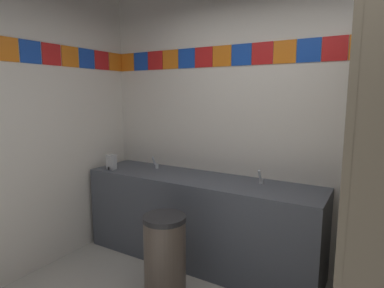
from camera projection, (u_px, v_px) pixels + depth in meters
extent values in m
cube|color=silver|center=(294.00, 118.00, 2.86)|extent=(4.02, 0.08, 2.85)
cube|color=orange|center=(127.00, 62.00, 3.69)|extent=(0.20, 0.01, 0.20)
cube|color=#1947B7|center=(141.00, 61.00, 3.59)|extent=(0.20, 0.01, 0.20)
cube|color=red|center=(155.00, 61.00, 3.49)|extent=(0.20, 0.01, 0.20)
cube|color=orange|center=(170.00, 59.00, 3.39)|extent=(0.20, 0.01, 0.20)
cube|color=#1947B7|center=(187.00, 58.00, 3.29)|extent=(0.20, 0.01, 0.20)
cube|color=red|center=(204.00, 57.00, 3.19)|extent=(0.20, 0.01, 0.20)
cube|color=orange|center=(222.00, 56.00, 3.08)|extent=(0.20, 0.01, 0.20)
cube|color=#1947B7|center=(241.00, 55.00, 2.98)|extent=(0.20, 0.01, 0.20)
cube|color=red|center=(262.00, 53.00, 2.88)|extent=(0.20, 0.01, 0.20)
cube|color=orange|center=(285.00, 52.00, 2.78)|extent=(0.20, 0.01, 0.20)
cube|color=#1947B7|center=(309.00, 50.00, 2.68)|extent=(0.20, 0.01, 0.20)
cube|color=red|center=(335.00, 49.00, 2.58)|extent=(0.20, 0.01, 0.20)
cube|color=orange|center=(363.00, 47.00, 2.48)|extent=(0.20, 0.01, 0.20)
cube|color=orange|center=(7.00, 49.00, 2.60)|extent=(0.01, 0.20, 0.20)
cube|color=#1947B7|center=(31.00, 52.00, 2.78)|extent=(0.01, 0.20, 0.20)
cube|color=red|center=(52.00, 54.00, 2.96)|extent=(0.01, 0.20, 0.20)
cube|color=orange|center=(70.00, 57.00, 3.13)|extent=(0.01, 0.20, 0.20)
cube|color=#1947B7|center=(87.00, 59.00, 3.31)|extent=(0.01, 0.20, 0.20)
cube|color=red|center=(102.00, 60.00, 3.48)|extent=(0.01, 0.20, 0.20)
cube|color=orange|center=(115.00, 62.00, 3.66)|extent=(0.01, 0.20, 0.20)
cube|color=#4C515B|center=(199.00, 219.00, 3.13)|extent=(2.33, 0.58, 0.84)
cube|color=#4C515B|center=(212.00, 176.00, 3.31)|extent=(2.33, 0.03, 0.08)
cylinder|color=white|center=(149.00, 176.00, 3.34)|extent=(0.34, 0.34, 0.10)
cylinder|color=white|center=(256.00, 194.00, 2.75)|extent=(0.34, 0.34, 0.10)
cylinder|color=silver|center=(157.00, 166.00, 3.45)|extent=(0.04, 0.04, 0.05)
cylinder|color=silver|center=(154.00, 161.00, 3.40)|extent=(0.02, 0.06, 0.09)
cylinder|color=silver|center=(261.00, 181.00, 2.86)|extent=(0.04, 0.04, 0.05)
cylinder|color=silver|center=(260.00, 174.00, 2.81)|extent=(0.02, 0.06, 0.09)
cube|color=#B7BABF|center=(111.00, 162.00, 3.40)|extent=(0.09, 0.07, 0.16)
cylinder|color=black|center=(108.00, 168.00, 3.37)|extent=(0.02, 0.02, 0.03)
cube|color=#726651|center=(355.00, 179.00, 1.99)|extent=(0.04, 1.41, 2.22)
cylinder|color=silver|center=(350.00, 191.00, 1.38)|extent=(0.02, 0.02, 0.10)
cylinder|color=brown|center=(165.00, 260.00, 2.54)|extent=(0.33, 0.33, 0.66)
cylinder|color=#262628|center=(164.00, 218.00, 2.49)|extent=(0.34, 0.34, 0.04)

